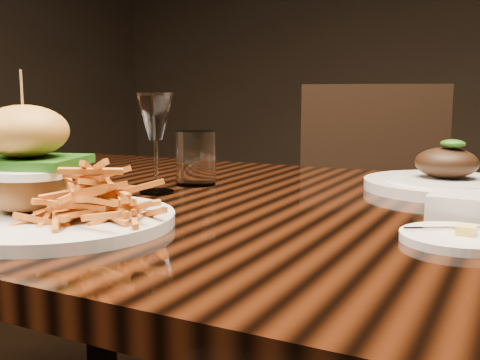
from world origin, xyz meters
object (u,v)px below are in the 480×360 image
at_px(burger_plate, 54,186).
at_px(far_dish, 445,181).
at_px(dining_table, 291,253).
at_px(chair_far, 373,220).
at_px(wine_glass, 155,120).

height_order(burger_plate, far_dish, burger_plate).
bearing_deg(burger_plate, dining_table, 46.34).
xyz_separation_m(far_dish, chair_far, (-0.28, 0.64, -0.23)).
bearing_deg(burger_plate, wine_glass, 91.14).
bearing_deg(dining_table, wine_glass, -177.57).
xyz_separation_m(burger_plate, wine_glass, (-0.03, 0.26, 0.07)).
height_order(dining_table, chair_far, chair_far).
bearing_deg(wine_glass, far_dish, 30.26).
bearing_deg(far_dish, dining_table, -128.13).
distance_m(dining_table, wine_glass, 0.32).
bearing_deg(far_dish, chair_far, 113.54).
distance_m(far_dish, chair_far, 0.74).
height_order(wine_glass, far_dish, wine_glass).
distance_m(burger_plate, far_dish, 0.65).
height_order(dining_table, burger_plate, burger_plate).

